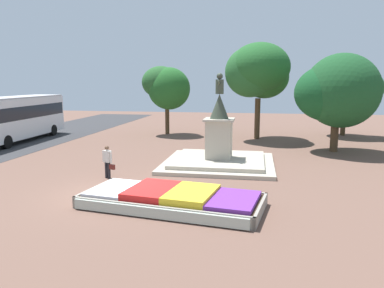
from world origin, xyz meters
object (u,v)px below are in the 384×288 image
(city_bus, at_px, (15,116))
(pedestrian_with_handbag, at_px, (108,160))
(statue_monument, at_px, (219,151))
(flower_planter, at_px, (172,199))

(city_bus, xyz_separation_m, pedestrian_with_handbag, (10.87, -8.95, -1.06))
(statue_monument, height_order, pedestrian_with_handbag, statue_monument)
(flower_planter, bearing_deg, city_bus, 139.93)
(city_bus, bearing_deg, statue_monument, -18.65)
(flower_planter, relative_size, city_bus, 0.65)
(pedestrian_with_handbag, bearing_deg, flower_planter, -41.78)
(city_bus, bearing_deg, flower_planter, -40.07)
(flower_planter, distance_m, pedestrian_with_handbag, 5.11)
(flower_planter, distance_m, statue_monument, 7.14)
(flower_planter, height_order, pedestrian_with_handbag, pedestrian_with_handbag)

